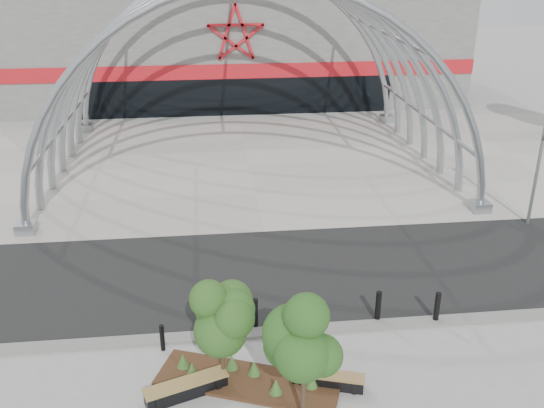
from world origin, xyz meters
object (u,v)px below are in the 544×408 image
at_px(street_tree_0, 221,309).
at_px(signal_pole, 538,166).
at_px(street_tree_1, 305,335).
at_px(bollard_2, 233,322).
at_px(bench_1, 328,380).
at_px(bench_0, 186,389).

bearing_deg(street_tree_0, signal_pole, 33.23).
height_order(street_tree_0, street_tree_1, street_tree_1).
bearing_deg(bollard_2, street_tree_0, -99.88).
bearing_deg(street_tree_1, bollard_2, 111.93).
bearing_deg(bench_1, street_tree_0, 170.36).
xyz_separation_m(street_tree_0, street_tree_1, (1.98, -1.67, 0.21)).
height_order(signal_pole, bollard_2, signal_pole).
xyz_separation_m(signal_pole, bench_0, (-14.65, -9.38, -2.45)).
bearing_deg(bench_1, bollard_2, 132.04).
bearing_deg(bench_0, street_tree_0, 23.54).
relative_size(signal_pole, bench_0, 2.19).
relative_size(street_tree_1, bench_0, 1.57).
distance_m(street_tree_1, bench_1, 2.85).
relative_size(bench_1, bollard_2, 2.33).
bearing_deg(street_tree_0, bench_0, -156.46).
height_order(street_tree_0, bollard_2, street_tree_0).
relative_size(bench_0, bollard_2, 2.66).
xyz_separation_m(street_tree_1, bollard_2, (-1.58, 3.93, -2.20)).
relative_size(street_tree_1, bench_1, 1.79).
relative_size(signal_pole, street_tree_0, 1.52).
bearing_deg(bollard_2, signal_pole, 26.74).
height_order(bench_0, bench_1, bench_0).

